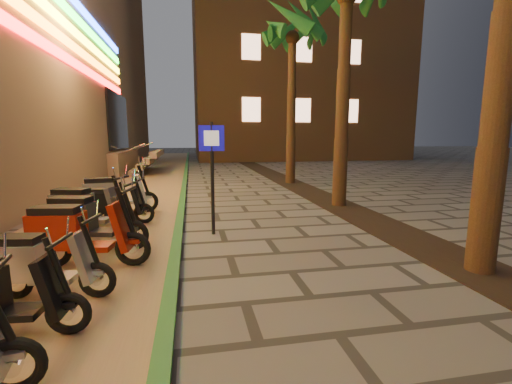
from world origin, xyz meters
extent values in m
cube|color=#8C7251|center=(-2.60, 10.00, 0.01)|extent=(3.40, 60.00, 0.01)
cube|color=#246029|center=(-0.90, 10.00, 0.05)|extent=(0.18, 60.00, 0.10)
cube|color=black|center=(3.60, 5.00, 0.01)|extent=(1.20, 40.00, 0.02)
cube|color=black|center=(-4.45, 18.00, 2.80)|extent=(0.08, 5.00, 3.00)
cube|color=gray|center=(-6.50, 18.00, 0.60)|extent=(5.00, 6.00, 1.20)
cube|color=gray|center=(-3.50, 18.00, 0.15)|extent=(0.35, 5.00, 0.30)
cube|color=gray|center=(-3.15, 18.00, 0.45)|extent=(0.35, 5.00, 0.30)
cube|color=gray|center=(-2.80, 18.00, 0.75)|extent=(0.35, 5.00, 0.30)
cube|color=gray|center=(-2.45, 18.00, 1.05)|extent=(0.35, 5.00, 0.30)
cylinder|color=silver|center=(-3.90, 16.00, 1.25)|extent=(2.09, 0.06, 0.81)
cylinder|color=silver|center=(-3.90, 20.00, 1.25)|extent=(2.09, 0.06, 0.81)
cube|color=brown|center=(9.00, 32.00, 12.50)|extent=(18.00, 16.00, 25.00)
cube|color=#F8B588|center=(4.00, 23.97, 4.00)|extent=(1.40, 0.06, 1.80)
cube|color=#F8B588|center=(8.00, 23.97, 4.00)|extent=(1.40, 0.06, 1.80)
cube|color=#F8B588|center=(12.00, 23.97, 4.00)|extent=(1.40, 0.06, 1.80)
cube|color=#F8B588|center=(4.00, 23.97, 8.50)|extent=(1.40, 0.06, 1.80)
cube|color=#F8B588|center=(8.00, 23.97, 8.50)|extent=(1.40, 0.06, 1.80)
cube|color=#F8B588|center=(12.00, 23.97, 8.50)|extent=(1.40, 0.06, 1.80)
cylinder|color=#472D19|center=(3.60, 2.00, 2.73)|extent=(0.40, 0.40, 5.45)
cylinder|color=#472D19|center=(3.60, 7.00, 2.85)|extent=(0.40, 0.40, 5.70)
cylinder|color=#472D19|center=(3.60, 12.00, 2.98)|extent=(0.40, 0.40, 5.95)
sphere|color=#472D19|center=(3.60, 12.00, 5.95)|extent=(0.56, 0.56, 0.56)
cone|color=#164718|center=(4.49, 12.00, 6.40)|extent=(0.60, 1.93, 1.52)
cone|color=#164718|center=(4.28, 12.57, 6.40)|extent=(1.70, 1.86, 1.52)
cone|color=#164718|center=(3.75, 12.87, 6.40)|extent=(2.00, 0.93, 1.52)
cone|color=#164718|center=(3.16, 12.77, 6.40)|extent=(1.97, 1.48, 1.52)
cone|color=#164718|center=(2.77, 12.30, 6.40)|extent=(1.22, 2.02, 1.52)
cone|color=#164718|center=(2.77, 11.70, 6.40)|extent=(1.22, 2.02, 1.52)
cone|color=#164718|center=(3.16, 11.23, 6.40)|extent=(1.97, 1.48, 1.52)
cone|color=#164718|center=(3.75, 11.13, 6.40)|extent=(2.00, 0.93, 1.52)
cone|color=#164718|center=(4.28, 11.43, 6.40)|extent=(1.70, 1.86, 1.52)
cylinder|color=black|center=(-0.18, 4.73, 1.14)|extent=(0.07, 0.07, 2.28)
cube|color=#140DB4|center=(-0.19, 4.71, 1.96)|extent=(0.50, 0.05, 0.50)
cube|color=white|center=(-0.19, 4.68, 1.96)|extent=(0.29, 0.03, 0.29)
torus|color=black|center=(-1.99, 0.53, 0.24)|extent=(0.49, 0.17, 0.49)
cylinder|color=silver|center=(-1.99, 0.53, 0.24)|extent=(0.14, 0.11, 0.13)
cube|color=#9A9BA2|center=(-1.99, 0.53, 0.35)|extent=(0.22, 0.16, 0.06)
torus|color=black|center=(-1.86, 1.36, 0.23)|extent=(0.46, 0.13, 0.46)
cylinder|color=silver|center=(-1.86, 1.36, 0.23)|extent=(0.13, 0.10, 0.12)
cube|color=black|center=(-2.36, 1.40, 0.26)|extent=(0.51, 0.34, 0.07)
cube|color=black|center=(-1.98, 1.37, 0.53)|extent=(0.27, 0.37, 0.62)
cylinder|color=black|center=(-1.92, 1.36, 0.71)|extent=(0.25, 0.08, 0.65)
cylinder|color=black|center=(-1.88, 1.36, 0.99)|extent=(0.08, 0.51, 0.04)
cube|color=black|center=(-1.86, 1.36, 0.34)|extent=(0.20, 0.14, 0.05)
torus|color=black|center=(-2.78, 2.31, 0.23)|extent=(0.48, 0.16, 0.47)
cylinder|color=silver|center=(-2.78, 2.31, 0.23)|extent=(0.14, 0.11, 0.13)
torus|color=black|center=(-1.78, 2.16, 0.23)|extent=(0.48, 0.16, 0.47)
cylinder|color=silver|center=(-1.78, 2.16, 0.23)|extent=(0.14, 0.11, 0.13)
cube|color=silver|center=(-2.29, 2.24, 0.27)|extent=(0.54, 0.38, 0.07)
cube|color=silver|center=(-2.71, 2.30, 0.50)|extent=(0.67, 0.43, 0.45)
cube|color=black|center=(-2.71, 2.30, 0.76)|extent=(0.60, 0.37, 0.11)
cube|color=silver|center=(-1.91, 2.18, 0.54)|extent=(0.29, 0.39, 0.63)
cylinder|color=black|center=(-1.85, 2.17, 0.72)|extent=(0.25, 0.10, 0.67)
cylinder|color=black|center=(-1.80, 2.16, 1.01)|extent=(0.12, 0.52, 0.04)
cube|color=silver|center=(-1.78, 2.16, 0.34)|extent=(0.21, 0.15, 0.05)
torus|color=black|center=(-2.70, 3.36, 0.28)|extent=(0.56, 0.18, 0.55)
cylinder|color=silver|center=(-2.70, 3.36, 0.28)|extent=(0.16, 0.13, 0.15)
torus|color=black|center=(-1.52, 3.19, 0.28)|extent=(0.56, 0.18, 0.55)
cylinder|color=silver|center=(-1.52, 3.19, 0.28)|extent=(0.16, 0.13, 0.15)
cube|color=maroon|center=(-2.12, 3.28, 0.32)|extent=(0.63, 0.44, 0.09)
cube|color=maroon|center=(-2.62, 3.35, 0.59)|extent=(0.80, 0.51, 0.53)
cube|color=black|center=(-2.62, 3.35, 0.90)|extent=(0.70, 0.43, 0.13)
cube|color=maroon|center=(-1.67, 3.21, 0.64)|extent=(0.34, 0.46, 0.75)
cylinder|color=black|center=(-1.59, 3.20, 0.85)|extent=(0.30, 0.11, 0.79)
cylinder|color=black|center=(-1.54, 3.19, 1.20)|extent=(0.13, 0.62, 0.05)
cube|color=maroon|center=(-1.52, 3.19, 0.41)|extent=(0.25, 0.18, 0.06)
torus|color=black|center=(-2.78, 4.27, 0.27)|extent=(0.56, 0.22, 0.55)
cylinder|color=silver|center=(-2.78, 4.27, 0.27)|extent=(0.17, 0.14, 0.15)
torus|color=black|center=(-1.63, 4.01, 0.27)|extent=(0.56, 0.22, 0.55)
cylinder|color=silver|center=(-1.63, 4.01, 0.27)|extent=(0.17, 0.14, 0.15)
cube|color=#26292B|center=(-2.22, 4.14, 0.32)|extent=(0.64, 0.48, 0.08)
cube|color=#26292B|center=(-2.70, 4.25, 0.58)|extent=(0.81, 0.55, 0.53)
cube|color=black|center=(-2.70, 4.25, 0.88)|extent=(0.71, 0.47, 0.13)
cube|color=#26292B|center=(-1.77, 4.04, 0.63)|extent=(0.37, 0.47, 0.74)
cylinder|color=black|center=(-1.70, 4.02, 0.84)|extent=(0.30, 0.14, 0.78)
cylinder|color=black|center=(-1.65, 4.01, 1.18)|extent=(0.18, 0.60, 0.05)
cube|color=#26292B|center=(-1.63, 4.01, 0.40)|extent=(0.26, 0.19, 0.06)
torus|color=black|center=(-3.09, 5.28, 0.28)|extent=(0.56, 0.26, 0.55)
cylinder|color=silver|center=(-3.09, 5.28, 0.28)|extent=(0.17, 0.14, 0.15)
torus|color=black|center=(-1.95, 4.93, 0.28)|extent=(0.56, 0.26, 0.55)
cylinder|color=silver|center=(-1.95, 4.93, 0.28)|extent=(0.17, 0.14, 0.15)
cube|color=#95949C|center=(-2.53, 5.11, 0.32)|extent=(0.66, 0.51, 0.08)
cube|color=#95949C|center=(-3.00, 5.25, 0.58)|extent=(0.83, 0.60, 0.53)
cube|color=black|center=(-3.00, 5.25, 0.89)|extent=(0.73, 0.52, 0.13)
cube|color=#95949C|center=(-2.09, 4.98, 0.64)|extent=(0.39, 0.49, 0.74)
cylinder|color=black|center=(-2.02, 4.96, 0.85)|extent=(0.30, 0.16, 0.78)
cylinder|color=black|center=(-1.97, 4.94, 1.19)|extent=(0.22, 0.60, 0.05)
cube|color=#95949C|center=(-1.95, 4.93, 0.40)|extent=(0.27, 0.21, 0.06)
torus|color=black|center=(-2.73, 5.99, 0.24)|extent=(0.49, 0.14, 0.48)
cylinder|color=silver|center=(-2.73, 5.99, 0.24)|extent=(0.14, 0.10, 0.13)
torus|color=black|center=(-1.70, 5.90, 0.24)|extent=(0.49, 0.14, 0.48)
cylinder|color=silver|center=(-1.70, 5.90, 0.24)|extent=(0.14, 0.10, 0.13)
cube|color=black|center=(-2.23, 5.95, 0.28)|extent=(0.54, 0.36, 0.07)
cube|color=black|center=(-2.66, 5.99, 0.51)|extent=(0.68, 0.41, 0.46)
cube|color=black|center=(-2.66, 5.99, 0.78)|extent=(0.60, 0.35, 0.11)
cube|color=black|center=(-1.83, 5.91, 0.56)|extent=(0.28, 0.39, 0.65)
cylinder|color=black|center=(-1.77, 5.91, 0.74)|extent=(0.26, 0.09, 0.69)
cylinder|color=black|center=(-1.72, 5.90, 1.04)|extent=(0.09, 0.54, 0.04)
cube|color=black|center=(-1.70, 5.90, 0.35)|extent=(0.21, 0.15, 0.06)
torus|color=black|center=(-2.95, 6.88, 0.28)|extent=(0.57, 0.22, 0.56)
cylinder|color=silver|center=(-2.95, 6.88, 0.28)|extent=(0.17, 0.14, 0.15)
torus|color=black|center=(-1.76, 7.13, 0.28)|extent=(0.57, 0.22, 0.56)
cylinder|color=silver|center=(-1.76, 7.13, 0.28)|extent=(0.17, 0.14, 0.15)
cube|color=silver|center=(-2.37, 7.00, 0.32)|extent=(0.66, 0.48, 0.09)
cube|color=silver|center=(-2.86, 6.89, 0.59)|extent=(0.83, 0.56, 0.54)
cube|color=black|center=(-2.86, 6.89, 0.91)|extent=(0.73, 0.48, 0.13)
cube|color=silver|center=(-1.91, 7.10, 0.65)|extent=(0.37, 0.48, 0.76)
cylinder|color=black|center=(-1.84, 7.11, 0.86)|extent=(0.31, 0.14, 0.80)
cylinder|color=black|center=(-1.78, 7.12, 1.21)|extent=(0.18, 0.62, 0.05)
cube|color=silver|center=(-1.76, 7.13, 0.41)|extent=(0.26, 0.20, 0.06)
camera|label=1|loc=(-0.59, -2.16, 2.00)|focal=24.00mm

